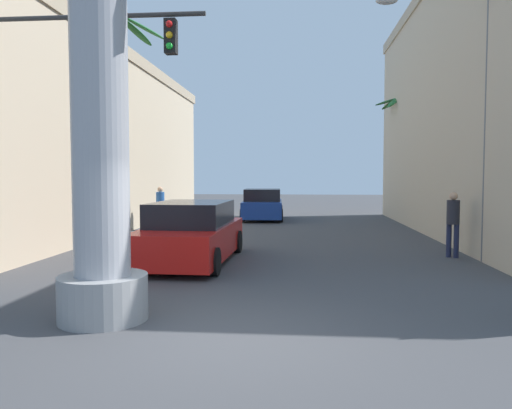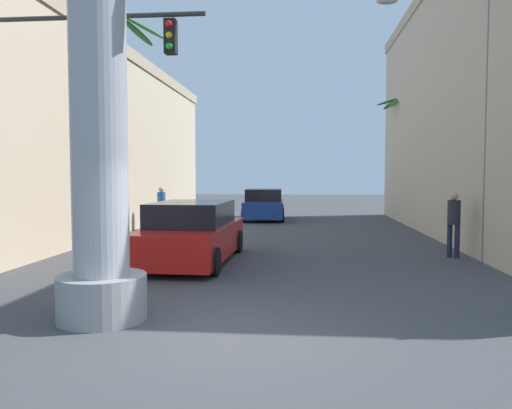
# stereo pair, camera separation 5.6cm
# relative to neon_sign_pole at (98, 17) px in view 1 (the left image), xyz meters

# --- Properties ---
(ground_plane) EXTENTS (84.96, 84.96, 0.00)m
(ground_plane) POSITION_rel_neon_sign_pole_xyz_m (2.01, 9.17, -4.62)
(ground_plane) COLOR #424244
(building_left) EXTENTS (6.95, 22.96, 7.33)m
(building_left) POSITION_rel_neon_sign_pole_xyz_m (-7.23, 12.97, -0.94)
(building_left) COLOR #C6B293
(building_left) RESTS_ON ground
(neon_sign_pole) EXTENTS (3.02, 1.37, 10.51)m
(neon_sign_pole) POSITION_rel_neon_sign_pole_xyz_m (0.00, 0.00, 0.00)
(neon_sign_pole) COLOR #9E9EA3
(neon_sign_pole) RESTS_ON ground
(street_lamp) EXTENTS (2.94, 0.28, 6.96)m
(street_lamp) POSITION_rel_neon_sign_pole_xyz_m (7.29, 5.91, -0.34)
(street_lamp) COLOR #59595E
(street_lamp) RESTS_ON ground
(traffic_light_mast) EXTENTS (4.91, 0.32, 5.64)m
(traffic_light_mast) POSITION_rel_neon_sign_pole_xyz_m (-2.23, 2.83, -0.63)
(traffic_light_mast) COLOR #333333
(traffic_light_mast) RESTS_ON ground
(car_lead) EXTENTS (2.17, 4.93, 1.56)m
(car_lead) POSITION_rel_neon_sign_pole_xyz_m (0.23, 5.23, -3.88)
(car_lead) COLOR black
(car_lead) RESTS_ON ground
(car_far) EXTENTS (2.22, 4.47, 1.56)m
(car_far) POSITION_rel_neon_sign_pole_xyz_m (1.09, 17.88, -3.88)
(car_far) COLOR black
(car_far) RESTS_ON ground
(palm_tree_mid_left) EXTENTS (3.13, 3.25, 8.01)m
(palm_tree_mid_left) POSITION_rel_neon_sign_pole_xyz_m (-3.56, 10.18, 0.27)
(palm_tree_mid_left) COLOR brown
(palm_tree_mid_left) RESTS_ON ground
(palm_tree_far_right) EXTENTS (2.49, 2.22, 6.26)m
(palm_tree_far_right) POSITION_rel_neon_sign_pole_xyz_m (8.03, 18.57, -0.81)
(palm_tree_far_right) COLOR brown
(palm_tree_far_right) RESTS_ON ground
(pedestrian_far_left) EXTENTS (0.47, 0.47, 1.78)m
(pedestrian_far_left) POSITION_rel_neon_sign_pole_xyz_m (-2.73, 12.68, -3.57)
(pedestrian_far_left) COLOR gray
(pedestrian_far_left) RESTS_ON ground
(pedestrian_mid_right) EXTENTS (0.47, 0.47, 1.79)m
(pedestrian_mid_right) POSITION_rel_neon_sign_pole_xyz_m (7.18, 6.58, -3.57)
(pedestrian_mid_right) COLOR #1E233F
(pedestrian_mid_right) RESTS_ON ground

